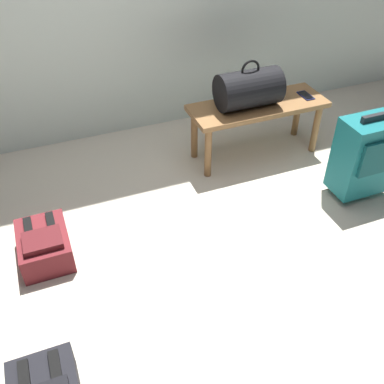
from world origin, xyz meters
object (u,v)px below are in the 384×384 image
(cell_phone, at_px, (306,95))
(backpack_maroon, at_px, (44,245))
(duffel_bag_black, at_px, (249,89))
(bench, at_px, (258,112))
(suitcase_upright_teal, at_px, (366,155))

(cell_phone, bearing_deg, backpack_maroon, -165.94)
(duffel_bag_black, height_order, backpack_maroon, duffel_bag_black)
(duffel_bag_black, xyz_separation_m, cell_phone, (0.47, -0.02, -0.13))
(bench, height_order, backpack_maroon, bench)
(duffel_bag_black, relative_size, backpack_maroon, 1.16)
(cell_phone, xyz_separation_m, backpack_maroon, (-2.00, -0.50, -0.33))
(duffel_bag_black, bearing_deg, backpack_maroon, -161.19)
(bench, bearing_deg, cell_phone, -3.16)
(bench, xyz_separation_m, cell_phone, (0.38, -0.02, 0.07))
(suitcase_upright_teal, relative_size, backpack_maroon, 1.59)
(bench, relative_size, duffel_bag_black, 2.27)
(bench, height_order, cell_phone, cell_phone)
(bench, bearing_deg, suitcase_upright_teal, -58.30)
(backpack_maroon, bearing_deg, duffel_bag_black, 18.81)
(duffel_bag_black, height_order, suitcase_upright_teal, duffel_bag_black)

